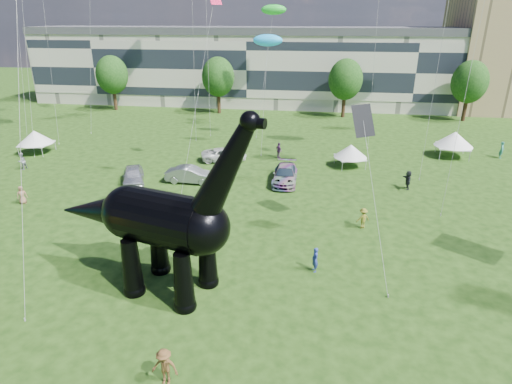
# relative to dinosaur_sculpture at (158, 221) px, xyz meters

# --- Properties ---
(ground) EXTENTS (220.00, 220.00, 0.00)m
(ground) POSITION_rel_dinosaur_sculpture_xyz_m (4.11, -4.82, -4.26)
(ground) COLOR #16330C
(ground) RESTS_ON ground
(terrace_row) EXTENTS (78.00, 11.00, 12.00)m
(terrace_row) POSITION_rel_dinosaur_sculpture_xyz_m (-3.89, 57.18, 1.74)
(terrace_row) COLOR beige
(terrace_row) RESTS_ON ground
(tree_far_left) EXTENTS (5.20, 5.20, 9.44)m
(tree_far_left) POSITION_rel_dinosaur_sculpture_xyz_m (-25.89, 48.18, 2.04)
(tree_far_left) COLOR #382314
(tree_far_left) RESTS_ON ground
(tree_mid_left) EXTENTS (5.20, 5.20, 9.44)m
(tree_mid_left) POSITION_rel_dinosaur_sculpture_xyz_m (-7.89, 48.18, 2.04)
(tree_mid_left) COLOR #382314
(tree_mid_left) RESTS_ON ground
(tree_mid_right) EXTENTS (5.20, 5.20, 9.44)m
(tree_mid_right) POSITION_rel_dinosaur_sculpture_xyz_m (12.11, 48.18, 2.04)
(tree_mid_right) COLOR #382314
(tree_mid_right) RESTS_ON ground
(tree_far_right) EXTENTS (5.20, 5.20, 9.44)m
(tree_far_right) POSITION_rel_dinosaur_sculpture_xyz_m (30.11, 48.18, 2.04)
(tree_far_right) COLOR #382314
(tree_far_right) RESTS_ON ground
(dinosaur_sculpture) EXTENTS (13.75, 5.68, 11.27)m
(dinosaur_sculpture) POSITION_rel_dinosaur_sculpture_xyz_m (0.00, 0.00, 0.00)
(dinosaur_sculpture) COLOR black
(dinosaur_sculpture) RESTS_ON ground
(car_silver) EXTENTS (3.57, 5.10, 1.61)m
(car_silver) POSITION_rel_dinosaur_sculpture_xyz_m (-8.56, 15.54, -3.45)
(car_silver) COLOR silver
(car_silver) RESTS_ON ground
(car_grey) EXTENTS (4.78, 1.76, 1.56)m
(car_grey) POSITION_rel_dinosaur_sculpture_xyz_m (-3.29, 16.68, -3.48)
(car_grey) COLOR gray
(car_grey) RESTS_ON ground
(car_white) EXTENTS (5.37, 3.52, 1.37)m
(car_white) POSITION_rel_dinosaur_sculpture_xyz_m (-1.61, 23.70, -3.57)
(car_white) COLOR silver
(car_white) RESTS_ON ground
(car_dark) EXTENTS (2.33, 5.52, 1.59)m
(car_dark) POSITION_rel_dinosaur_sculpture_xyz_m (5.59, 18.01, -3.46)
(car_dark) COLOR #595960
(car_dark) RESTS_ON ground
(gazebo_near) EXTENTS (4.28, 4.28, 2.40)m
(gazebo_near) POSITION_rel_dinosaur_sculpture_xyz_m (11.94, 23.75, -2.57)
(gazebo_near) COLOR white
(gazebo_near) RESTS_ON ground
(gazebo_far) EXTENTS (4.46, 4.46, 2.88)m
(gazebo_far) POSITION_rel_dinosaur_sculpture_xyz_m (23.55, 29.00, -2.23)
(gazebo_far) COLOR white
(gazebo_far) RESTS_ON ground
(gazebo_left) EXTENTS (4.07, 4.07, 2.68)m
(gazebo_left) POSITION_rel_dinosaur_sculpture_xyz_m (-23.66, 23.21, -2.38)
(gazebo_left) COLOR white
(gazebo_left) RESTS_ON ground
(visitors) EXTENTS (51.25, 36.94, 1.87)m
(visitors) POSITION_rel_dinosaur_sculpture_xyz_m (2.74, 11.60, -3.39)
(visitors) COLOR #3D8736
(visitors) RESTS_ON ground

